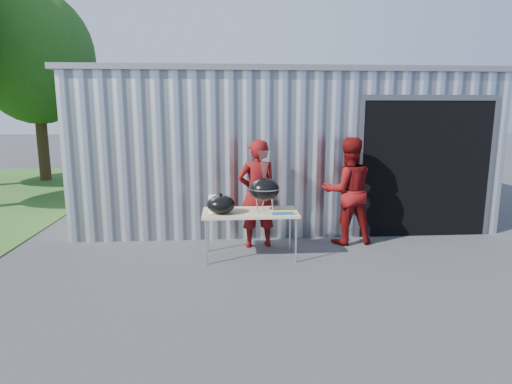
{
  "coord_description": "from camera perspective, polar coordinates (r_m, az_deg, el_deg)",
  "views": [
    {
      "loc": [
        -0.36,
        -5.87,
        2.31
      ],
      "look_at": [
        0.1,
        0.78,
        1.05
      ],
      "focal_mm": 30.0,
      "sensor_mm": 36.0,
      "label": 1
    }
  ],
  "objects": [
    {
      "name": "kettle_grill",
      "position": [
        6.74,
        1.11,
        0.91
      ],
      "size": [
        0.49,
        0.49,
        0.95
      ],
      "color": "black",
      "rests_on": "folding_table"
    },
    {
      "name": "white_tub",
      "position": [
        6.93,
        -5.42,
        -1.93
      ],
      "size": [
        0.2,
        0.15,
        0.1
      ],
      "primitive_type": "cube",
      "color": "white",
      "rests_on": "folding_table"
    },
    {
      "name": "person_cook",
      "position": [
        7.28,
        0.16,
        -0.25
      ],
      "size": [
        0.74,
        0.54,
        1.85
      ],
      "primitive_type": "imported",
      "rotation": [
        0.0,
        0.0,
        3.3
      ],
      "color": "#5F0B0B",
      "rests_on": "ground"
    },
    {
      "name": "grill_lid",
      "position": [
        6.64,
        -4.69,
        -1.66
      ],
      "size": [
        0.44,
        0.44,
        0.32
      ],
      "color": "black",
      "rests_on": "folding_table"
    },
    {
      "name": "folding_table",
      "position": [
        6.78,
        -0.79,
        -2.94
      ],
      "size": [
        1.5,
        0.75,
        0.75
      ],
      "color": "tan",
      "rests_on": "ground"
    },
    {
      "name": "paper_towels",
      "position": [
        6.69,
        -5.81,
        -1.61
      ],
      "size": [
        0.12,
        0.12,
        0.28
      ],
      "primitive_type": "cylinder",
      "color": "white",
      "rests_on": "folding_table"
    },
    {
      "name": "foil_box",
      "position": [
        6.57,
        3.56,
        -2.77
      ],
      "size": [
        0.32,
        0.06,
        0.06
      ],
      "color": "#18499C",
      "rests_on": "folding_table"
    },
    {
      "name": "building",
      "position": [
        10.56,
        2.96,
        6.5
      ],
      "size": [
        8.2,
        6.2,
        3.1
      ],
      "color": "silver",
      "rests_on": "ground"
    },
    {
      "name": "tree_far",
      "position": [
        16.17,
        -27.39,
        15.62
      ],
      "size": [
        3.73,
        3.73,
        6.18
      ],
      "color": "#442D19",
      "rests_on": "ground"
    },
    {
      "name": "person_bystander",
      "position": [
        7.65,
        12.12,
        0.13
      ],
      "size": [
        0.96,
        0.77,
        1.88
      ],
      "primitive_type": "imported",
      "rotation": [
        0.0,
        0.0,
        3.21
      ],
      "color": "#5F0B0B",
      "rests_on": "ground"
    },
    {
      "name": "ground",
      "position": [
        6.31,
        -0.46,
        -10.75
      ],
      "size": [
        80.0,
        80.0,
        0.0
      ],
      "primitive_type": "plane",
      "color": "#353537"
    }
  ]
}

